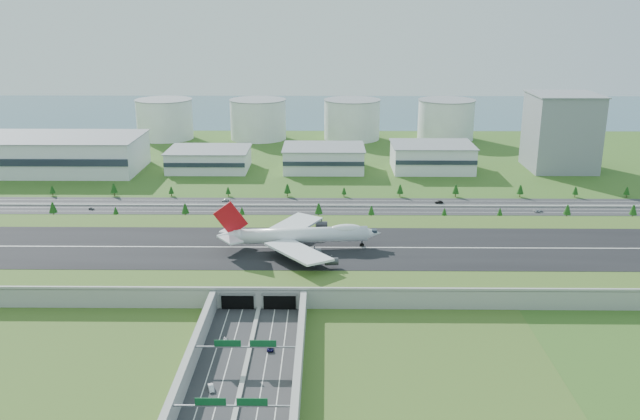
{
  "coord_description": "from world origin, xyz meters",
  "views": [
    {
      "loc": [
        27.3,
        -299.68,
        118.29
      ],
      "look_at": [
        23.87,
        35.0,
        15.95
      ],
      "focal_mm": 38.0,
      "sensor_mm": 36.0,
      "label": 1
    }
  ],
  "objects_px": {
    "car_0": "(225,341)",
    "car_2": "(270,348)",
    "office_tower": "(561,132)",
    "car_7": "(225,200)",
    "fuel_tank_a": "(165,119)",
    "car_6": "(538,211)",
    "car_4": "(91,209)",
    "boeing_747": "(300,235)",
    "car_1": "(211,388)",
    "car_5": "(439,202)"
  },
  "relations": [
    {
      "from": "car_4",
      "to": "car_7",
      "type": "bearing_deg",
      "value": -52.29
    },
    {
      "from": "office_tower",
      "to": "car_5",
      "type": "xyz_separation_m",
      "value": [
        -103.35,
        -93.34,
        -26.55
      ]
    },
    {
      "from": "fuel_tank_a",
      "to": "car_4",
      "type": "relative_size",
      "value": 12.7
    },
    {
      "from": "car_5",
      "to": "office_tower",
      "type": "bearing_deg",
      "value": 126.26
    },
    {
      "from": "fuel_tank_a",
      "to": "car_1",
      "type": "relative_size",
      "value": 10.92
    },
    {
      "from": "fuel_tank_a",
      "to": "car_2",
      "type": "distance_m",
      "value": 414.19
    },
    {
      "from": "car_4",
      "to": "car_6",
      "type": "xyz_separation_m",
      "value": [
        266.22,
        -1.45,
        0.09
      ]
    },
    {
      "from": "office_tower",
      "to": "car_5",
      "type": "bearing_deg",
      "value": -137.91
    },
    {
      "from": "car_0",
      "to": "car_4",
      "type": "relative_size",
      "value": 1.23
    },
    {
      "from": "office_tower",
      "to": "car_7",
      "type": "distance_m",
      "value": 253.94
    },
    {
      "from": "boeing_747",
      "to": "car_7",
      "type": "relative_size",
      "value": 15.69
    },
    {
      "from": "car_4",
      "to": "car_5",
      "type": "xyz_separation_m",
      "value": [
        210.22,
        15.74,
        0.16
      ]
    },
    {
      "from": "car_6",
      "to": "car_4",
      "type": "bearing_deg",
      "value": 68.2
    },
    {
      "from": "boeing_747",
      "to": "car_4",
      "type": "relative_size",
      "value": 19.85
    },
    {
      "from": "car_4",
      "to": "car_6",
      "type": "height_order",
      "value": "car_6"
    },
    {
      "from": "boeing_747",
      "to": "fuel_tank_a",
      "type": "bearing_deg",
      "value": 108.06
    },
    {
      "from": "office_tower",
      "to": "car_4",
      "type": "xyz_separation_m",
      "value": [
        -313.57,
        -109.09,
        -26.71
      ]
    },
    {
      "from": "car_2",
      "to": "car_5",
      "type": "relative_size",
      "value": 1.0
    },
    {
      "from": "fuel_tank_a",
      "to": "car_0",
      "type": "distance_m",
      "value": 405.09
    },
    {
      "from": "car_7",
      "to": "car_6",
      "type": "bearing_deg",
      "value": 64.39
    },
    {
      "from": "car_0",
      "to": "car_2",
      "type": "bearing_deg",
      "value": -15.18
    },
    {
      "from": "fuel_tank_a",
      "to": "car_6",
      "type": "relative_size",
      "value": 9.16
    },
    {
      "from": "boeing_747",
      "to": "car_7",
      "type": "height_order",
      "value": "boeing_747"
    },
    {
      "from": "boeing_747",
      "to": "car_0",
      "type": "relative_size",
      "value": 16.09
    },
    {
      "from": "boeing_747",
      "to": "car_1",
      "type": "height_order",
      "value": "boeing_747"
    },
    {
      "from": "boeing_747",
      "to": "car_6",
      "type": "distance_m",
      "value": 163.03
    },
    {
      "from": "office_tower",
      "to": "car_2",
      "type": "xyz_separation_m",
      "value": [
        -192.8,
        -278.82,
        -26.68
      ]
    },
    {
      "from": "car_2",
      "to": "car_5",
      "type": "height_order",
      "value": "car_5"
    },
    {
      "from": "car_1",
      "to": "car_4",
      "type": "height_order",
      "value": "car_1"
    },
    {
      "from": "car_4",
      "to": "car_6",
      "type": "distance_m",
      "value": 266.23
    },
    {
      "from": "car_0",
      "to": "fuel_tank_a",
      "type": "bearing_deg",
      "value": 105.68
    },
    {
      "from": "office_tower",
      "to": "car_7",
      "type": "xyz_separation_m",
      "value": [
        -236.05,
        -89.76,
        -26.66
      ]
    },
    {
      "from": "car_2",
      "to": "car_4",
      "type": "height_order",
      "value": "car_2"
    },
    {
      "from": "fuel_tank_a",
      "to": "car_0",
      "type": "xyz_separation_m",
      "value": [
        110.56,
        -389.36,
        -16.55
      ]
    },
    {
      "from": "fuel_tank_a",
      "to": "car_5",
      "type": "bearing_deg",
      "value": -43.88
    },
    {
      "from": "car_6",
      "to": "office_tower",
      "type": "bearing_deg",
      "value": -44.68
    },
    {
      "from": "car_1",
      "to": "car_2",
      "type": "height_order",
      "value": "car_1"
    },
    {
      "from": "car_5",
      "to": "car_4",
      "type": "bearing_deg",
      "value": -91.55
    },
    {
      "from": "office_tower",
      "to": "car_1",
      "type": "distance_m",
      "value": 371.13
    },
    {
      "from": "boeing_747",
      "to": "car_2",
      "type": "height_order",
      "value": "boeing_747"
    },
    {
      "from": "car_0",
      "to": "car_4",
      "type": "height_order",
      "value": "car_0"
    },
    {
      "from": "fuel_tank_a",
      "to": "car_6",
      "type": "bearing_deg",
      "value": -39.6
    },
    {
      "from": "car_6",
      "to": "car_5",
      "type": "bearing_deg",
      "value": 51.44
    },
    {
      "from": "office_tower",
      "to": "car_6",
      "type": "height_order",
      "value": "office_tower"
    },
    {
      "from": "fuel_tank_a",
      "to": "car_6",
      "type": "xyz_separation_m",
      "value": [
        272.65,
        -225.53,
        -16.62
      ]
    },
    {
      "from": "office_tower",
      "to": "car_1",
      "type": "bearing_deg",
      "value": -124.46
    },
    {
      "from": "boeing_747",
      "to": "car_1",
      "type": "bearing_deg",
      "value": -107.88
    },
    {
      "from": "car_2",
      "to": "car_7",
      "type": "distance_m",
      "value": 193.95
    },
    {
      "from": "car_2",
      "to": "car_4",
      "type": "distance_m",
      "value": 208.32
    },
    {
      "from": "office_tower",
      "to": "car_6",
      "type": "distance_m",
      "value": 123.16
    }
  ]
}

